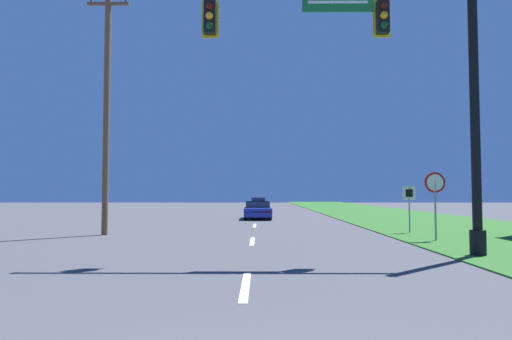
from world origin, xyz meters
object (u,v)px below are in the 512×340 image
Objects in this scene: far_car at (258,203)px; route_sign_post at (409,199)px; car_ahead at (258,210)px; stop_sign at (435,191)px; signal_mast at (402,74)px; utility_pole_near at (107,104)px.

route_sign_post reaches higher than far_car.
stop_sign is (6.60, -14.31, 1.26)m from car_ahead.
car_ahead is (-4.22, 18.25, -4.57)m from signal_mast.
utility_pole_near reaches higher than far_car.
signal_mast is at bearing -76.98° from car_ahead.
route_sign_post is (2.49, 7.22, -3.65)m from signal_mast.
stop_sign is at bearing -65.25° from car_ahead.
utility_pole_near reaches higher than car_ahead.
signal_mast is at bearing -121.09° from stop_sign.
route_sign_post is at bearing -78.80° from far_car.
stop_sign is 3.29m from route_sign_post.
car_ahead is 12.95m from route_sign_post.
far_car is 1.81× the size of stop_sign.
car_ahead is 0.94× the size of far_car.
stop_sign is (6.62, -37.30, 1.26)m from far_car.
signal_mast is 5.67m from stop_sign.
car_ahead is at bearing 114.75° from stop_sign.
far_car is at bearing 79.55° from utility_pole_near.
signal_mast is 0.82× the size of utility_pole_near.
utility_pole_near is at bearing -118.61° from car_ahead.
far_car is at bearing 95.88° from signal_mast.
signal_mast reaches higher than car_ahead.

